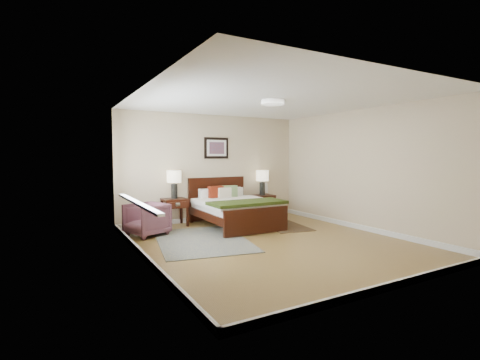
# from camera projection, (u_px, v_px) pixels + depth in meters

# --- Properties ---
(floor) EXTENTS (5.00, 5.00, 0.00)m
(floor) POSITION_uv_depth(u_px,v_px,m) (272.00, 242.00, 6.17)
(floor) COLOR olive
(floor) RESTS_ON ground
(back_wall) EXTENTS (4.50, 0.04, 2.50)m
(back_wall) POSITION_uv_depth(u_px,v_px,m) (213.00, 168.00, 8.26)
(back_wall) COLOR #C0A98B
(back_wall) RESTS_ON ground
(front_wall) EXTENTS (4.50, 0.04, 2.50)m
(front_wall) POSITION_uv_depth(u_px,v_px,m) (399.00, 181.00, 3.90)
(front_wall) COLOR #C0A98B
(front_wall) RESTS_ON ground
(left_wall) EXTENTS (0.04, 5.00, 2.50)m
(left_wall) POSITION_uv_depth(u_px,v_px,m) (143.00, 176.00, 4.98)
(left_wall) COLOR #C0A98B
(left_wall) RESTS_ON ground
(right_wall) EXTENTS (0.04, 5.00, 2.50)m
(right_wall) POSITION_uv_depth(u_px,v_px,m) (362.00, 170.00, 7.17)
(right_wall) COLOR #C0A98B
(right_wall) RESTS_ON ground
(ceiling) EXTENTS (4.50, 5.00, 0.02)m
(ceiling) POSITION_uv_depth(u_px,v_px,m) (273.00, 100.00, 5.99)
(ceiling) COLOR white
(ceiling) RESTS_ON back_wall
(window) EXTENTS (0.11, 2.72, 1.32)m
(window) POSITION_uv_depth(u_px,v_px,m) (135.00, 166.00, 5.61)
(window) COLOR silver
(window) RESTS_ON left_wall
(door) EXTENTS (0.06, 1.00, 2.18)m
(door) POSITION_uv_depth(u_px,v_px,m) (187.00, 202.00, 3.48)
(door) COLOR silver
(door) RESTS_ON ground
(ceil_fixture) EXTENTS (0.44, 0.44, 0.08)m
(ceil_fixture) POSITION_uv_depth(u_px,v_px,m) (273.00, 102.00, 5.99)
(ceil_fixture) COLOR white
(ceil_fixture) RESTS_ON ceiling
(bed) EXTENTS (1.56, 1.87, 1.01)m
(bed) POSITION_uv_depth(u_px,v_px,m) (234.00, 205.00, 7.55)
(bed) COLOR black
(bed) RESTS_ON ground
(wall_art) EXTENTS (0.62, 0.05, 0.50)m
(wall_art) POSITION_uv_depth(u_px,v_px,m) (216.00, 148.00, 8.24)
(wall_art) COLOR black
(wall_art) RESTS_ON back_wall
(nightstand_left) EXTENTS (0.51, 0.46, 0.60)m
(nightstand_left) POSITION_uv_depth(u_px,v_px,m) (175.00, 204.00, 7.59)
(nightstand_left) COLOR black
(nightstand_left) RESTS_ON ground
(nightstand_right) EXTENTS (0.56, 0.42, 0.56)m
(nightstand_right) POSITION_uv_depth(u_px,v_px,m) (263.00, 203.00, 8.72)
(nightstand_right) COLOR black
(nightstand_right) RESTS_ON ground
(lamp_left) EXTENTS (0.31, 0.31, 0.61)m
(lamp_left) POSITION_uv_depth(u_px,v_px,m) (174.00, 179.00, 7.57)
(lamp_left) COLOR black
(lamp_left) RESTS_ON nightstand_left
(lamp_right) EXTENTS (0.31, 0.31, 0.61)m
(lamp_right) POSITION_uv_depth(u_px,v_px,m) (262.00, 178.00, 8.69)
(lamp_right) COLOR black
(lamp_right) RESTS_ON nightstand_right
(armchair) EXTENTS (0.89, 0.88, 0.63)m
(armchair) POSITION_uv_depth(u_px,v_px,m) (147.00, 219.00, 6.68)
(armchair) COLOR brown
(armchair) RESTS_ON ground
(rug_persian) EXTENTS (1.94, 2.45, 0.01)m
(rug_persian) POSITION_uv_depth(u_px,v_px,m) (202.00, 240.00, 6.30)
(rug_persian) COLOR #0C1D3D
(rug_persian) RESTS_ON ground
(rug_navy) EXTENTS (0.99, 1.32, 0.01)m
(rug_navy) POSITION_uv_depth(u_px,v_px,m) (285.00, 226.00, 7.54)
(rug_navy) COLOR black
(rug_navy) RESTS_ON ground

